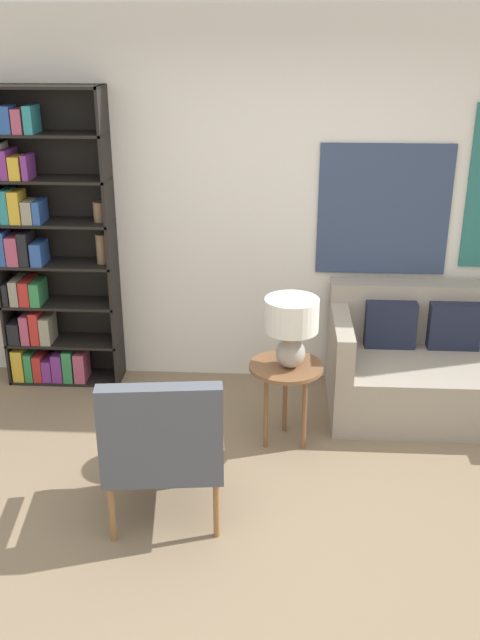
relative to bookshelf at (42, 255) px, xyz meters
name	(u,v)px	position (x,y,z in m)	size (l,w,h in m)	color
ground_plane	(252,543)	(1.62, -1.84, -1.00)	(14.00, 14.00, 0.00)	#847056
wall_back	(271,205)	(1.66, 0.19, 0.35)	(6.40, 0.08, 2.70)	white
bookshelf	(42,255)	(0.00, 0.00, 0.00)	(0.85, 0.30, 2.19)	black
armchair	(163,441)	(1.14, -1.69, -0.49)	(0.70, 0.65, 0.91)	olive
couch	(454,366)	(2.99, -0.27, -0.68)	(1.75, 0.89, 0.84)	#9E9384
side_table	(286,375)	(1.79, -0.82, -0.51)	(0.47, 0.47, 0.56)	brown
table_lamp	(291,323)	(1.81, -0.84, -0.14)	(0.34, 0.34, 0.46)	#A59E93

